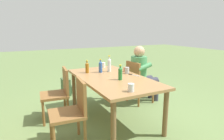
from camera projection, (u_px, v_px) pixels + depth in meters
The scene contains 16 objects.
ground_plane at pixel (112, 118), 3.33m from camera, with size 24.00×24.00×0.00m, color #6B844C.
dining_table at pixel (112, 82), 3.19m from camera, with size 1.84×0.98×0.73m.
chair_near_right at pixel (137, 80), 3.93m from camera, with size 0.48×0.48×0.87m.
chair_far_left at pixel (73, 109), 2.51m from camera, with size 0.47×0.47×0.87m.
chair_far_right at pixel (59, 91), 3.23m from camera, with size 0.48×0.48×0.87m.
person_in_white_shirt at pixel (142, 71), 3.95m from camera, with size 0.47×0.61×1.18m.
bottle_clear at pixel (109, 65), 3.56m from camera, with size 0.06×0.06×0.30m.
bottle_blue at pixel (101, 67), 3.50m from camera, with size 0.06×0.06×0.25m.
bottle_amber at pixel (87, 67), 3.46m from camera, with size 0.06×0.06×0.23m.
bottle_green at pixel (120, 73), 2.99m from camera, with size 0.06×0.06×0.24m.
cup_steel at pixel (127, 70), 3.42m from camera, with size 0.08×0.08×0.11m, color #B2B7BC.
cup_terracotta at pixel (125, 69), 3.58m from camera, with size 0.07×0.07×0.08m, color #BC6B47.
cup_white at pixel (104, 65), 3.94m from camera, with size 0.07×0.07×0.11m, color white.
cup_glass at pixel (131, 88), 2.43m from camera, with size 0.08×0.08×0.10m, color silver.
table_knife at pixel (133, 75), 3.31m from camera, with size 0.23×0.10×0.01m.
backpack_by_near_side at pixel (66, 87), 4.47m from camera, with size 0.29×0.22×0.39m.
Camera 1 is at (-2.74, 1.41, 1.51)m, focal length 30.96 mm.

